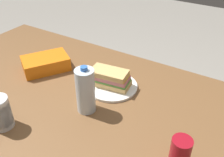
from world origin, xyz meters
The scene contains 7 objects.
dining_table centered at (0.00, 0.00, 0.65)m, with size 1.86×0.97×0.73m.
paper_plate centered at (-0.04, -0.16, 0.73)m, with size 0.24×0.24×0.01m, color white.
sandwich centered at (-0.03, -0.15, 0.78)m, with size 0.19×0.12×0.08m.
soda_can_red centered at (-0.45, 0.11, 0.79)m, with size 0.07×0.07×0.12m, color maroon.
chip_bag centered at (0.35, -0.11, 0.76)m, with size 0.23×0.15×0.07m, color orange.
water_bottle_tall centered at (-0.03, 0.04, 0.82)m, with size 0.08×0.08×0.21m.
plastic_cup_stack centered at (0.19, 0.28, 0.79)m, with size 0.08×0.08×0.13m.
Camera 1 is at (-0.55, 0.67, 1.43)m, focal length 40.53 mm.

